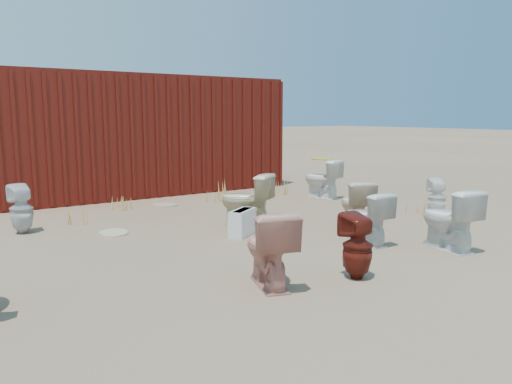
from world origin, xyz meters
TOP-DOWN VIEW (x-y plane):
  - ground at (0.00, 0.00)m, footprint 100.00×100.00m
  - shipping_container at (0.00, 5.20)m, footprint 6.00×2.40m
  - toilet_front_pink at (-1.19, -1.36)m, footprint 0.62×0.82m
  - toilet_front_c at (0.72, -0.80)m, footprint 0.41×0.68m
  - toilet_front_maroon at (-0.35, -1.69)m, footprint 0.31×0.32m
  - toilet_front_e at (1.35, -1.54)m, footprint 0.53×0.79m
  - toilet_back_a at (-2.75, 2.28)m, footprint 0.34×0.35m
  - toilet_back_beige_left at (0.02, 0.90)m, footprint 0.78×0.88m
  - toilet_back_beige_right at (1.26, -0.08)m, footprint 0.64×0.78m
  - toilet_back_yellowlid at (2.65, 2.18)m, footprint 0.60×0.83m
  - toilet_back_e at (2.87, -0.27)m, footprint 0.40×0.40m
  - yellow_lid at (2.65, 2.18)m, footprint 0.38×0.48m
  - loose_tank at (-0.31, 0.48)m, footprint 0.53×0.44m
  - loose_lid_near at (-1.73, 1.54)m, footprint 0.48×0.56m
  - loose_lid_far at (-0.26, 3.14)m, footprint 0.59×0.58m
  - weed_clump_a at (-1.92, 2.52)m, footprint 0.36×0.36m
  - weed_clump_b at (0.70, 2.89)m, footprint 0.32×0.32m
  - weed_clump_c at (2.16, 3.00)m, footprint 0.36×0.36m
  - weed_clump_d at (-1.04, 3.15)m, footprint 0.30×0.30m
  - weed_clump_e at (1.11, 3.44)m, footprint 0.34×0.34m
  - weed_clump_f at (2.91, 0.11)m, footprint 0.28×0.28m

SIDE VIEW (x-z plane):
  - ground at x=0.00m, z-range 0.00..0.00m
  - loose_lid_near at x=-1.73m, z-range 0.00..0.02m
  - loose_lid_far at x=-0.26m, z-range 0.00..0.02m
  - weed_clump_f at x=2.91m, z-range 0.00..0.23m
  - weed_clump_b at x=0.70m, z-range 0.00..0.25m
  - weed_clump_d at x=-1.04m, z-range 0.00..0.25m
  - weed_clump_a at x=-1.92m, z-range 0.00..0.30m
  - weed_clump_e at x=1.11m, z-range 0.00..0.31m
  - weed_clump_c at x=2.16m, z-range 0.00..0.34m
  - loose_tank at x=-0.31m, z-range 0.00..0.35m
  - toilet_back_e at x=2.87m, z-range 0.00..0.63m
  - toilet_front_maroon at x=-0.35m, z-range 0.00..0.66m
  - toilet_front_c at x=0.72m, z-range 0.00..0.67m
  - toilet_back_a at x=-2.75m, z-range 0.00..0.68m
  - toilet_back_beige_right at x=1.26m, z-range 0.00..0.70m
  - toilet_front_pink at x=-1.19m, z-range 0.00..0.74m
  - toilet_front_e at x=1.35m, z-range 0.00..0.75m
  - toilet_back_yellowlid at x=2.65m, z-range 0.00..0.76m
  - toilet_back_beige_left at x=0.02m, z-range 0.00..0.78m
  - yellow_lid at x=2.65m, z-range 0.76..0.78m
  - shipping_container at x=0.00m, z-range 0.00..2.40m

